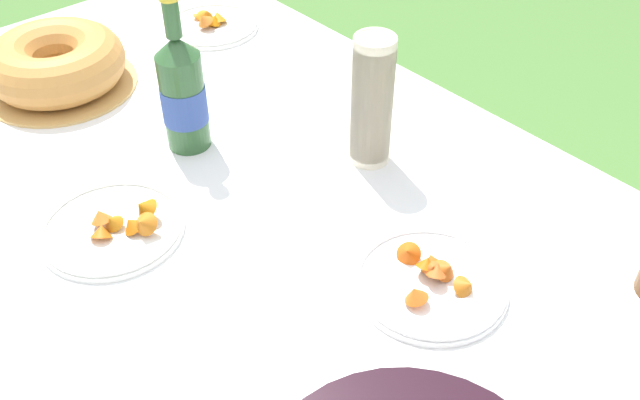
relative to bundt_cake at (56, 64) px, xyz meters
name	(u,v)px	position (x,y,z in m)	size (l,w,h in m)	color
garden_table	(230,258)	(0.58, 0.00, -0.12)	(1.82, 1.16, 0.75)	brown
tablecloth	(227,236)	(0.58, 0.00, -0.07)	(1.83, 1.17, 0.10)	white
bundt_cake	(56,64)	(0.00, 0.00, 0.00)	(0.31, 0.31, 0.11)	tan
cup_stack	(372,102)	(0.59, 0.30, 0.07)	(0.07, 0.07, 0.24)	beige
cider_bottle_green	(183,93)	(0.34, 0.09, 0.06)	(0.08, 0.08, 0.30)	#2D562D
snack_plate_near	(211,24)	(-0.01, 0.38, -0.04)	(0.22, 0.22, 0.06)	white
snack_plate_left	(114,227)	(0.47, -0.14, -0.04)	(0.23, 0.23, 0.06)	white
snack_plate_far	(431,281)	(0.88, 0.15, -0.04)	(0.23, 0.23, 0.05)	white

